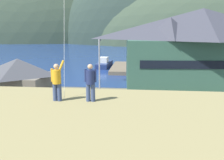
{
  "coord_description": "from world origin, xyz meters",
  "views": [
    {
      "loc": [
        2.23,
        -19.77,
        9.08
      ],
      "look_at": [
        -0.8,
        9.0,
        3.04
      ],
      "focal_mm": 43.82,
      "sensor_mm": 36.0,
      "label": 1
    }
  ],
  "objects_px": {
    "moored_boat_outer_mooring": "(136,68)",
    "parked_car_front_row_red": "(139,129)",
    "storage_shed_near_lot": "(19,81)",
    "harbor_lodge": "(202,45)",
    "parking_light_pole": "(99,67)",
    "person_kite_flyer": "(57,81)",
    "wharf_dock": "(120,68)",
    "person_companion": "(90,81)",
    "parked_car_back_row_left": "(65,129)",
    "parked_car_mid_row_center": "(168,104)",
    "parked_car_front_row_end": "(219,110)",
    "parked_car_mid_row_near": "(109,107)",
    "moored_boat_wharfside": "(104,64)"
  },
  "relations": [
    {
      "from": "storage_shed_near_lot",
      "to": "parked_car_front_row_end",
      "type": "height_order",
      "value": "storage_shed_near_lot"
    },
    {
      "from": "storage_shed_near_lot",
      "to": "harbor_lodge",
      "type": "bearing_deg",
      "value": 28.96
    },
    {
      "from": "moored_boat_outer_mooring",
      "to": "parked_car_back_row_left",
      "type": "distance_m",
      "value": 32.05
    },
    {
      "from": "person_companion",
      "to": "person_kite_flyer",
      "type": "bearing_deg",
      "value": -177.31
    },
    {
      "from": "parking_light_pole",
      "to": "parked_car_mid_row_center",
      "type": "bearing_deg",
      "value": -24.88
    },
    {
      "from": "parked_car_front_row_red",
      "to": "storage_shed_near_lot",
      "type": "bearing_deg",
      "value": 147.09
    },
    {
      "from": "wharf_dock",
      "to": "person_companion",
      "type": "distance_m",
      "value": 42.15
    },
    {
      "from": "parked_car_mid_row_center",
      "to": "person_kite_flyer",
      "type": "relative_size",
      "value": 2.27
    },
    {
      "from": "harbor_lodge",
      "to": "storage_shed_near_lot",
      "type": "bearing_deg",
      "value": -151.04
    },
    {
      "from": "parked_car_back_row_left",
      "to": "person_companion",
      "type": "bearing_deg",
      "value": -64.99
    },
    {
      "from": "parked_car_front_row_end",
      "to": "parking_light_pole",
      "type": "relative_size",
      "value": 0.6
    },
    {
      "from": "moored_boat_outer_mooring",
      "to": "parked_car_front_row_red",
      "type": "xyz_separation_m",
      "value": [
        0.76,
        -31.04,
        0.34
      ]
    },
    {
      "from": "wharf_dock",
      "to": "parked_car_mid_row_center",
      "type": "bearing_deg",
      "value": -75.67
    },
    {
      "from": "wharf_dock",
      "to": "person_companion",
      "type": "bearing_deg",
      "value": -87.54
    },
    {
      "from": "parked_car_back_row_left",
      "to": "parked_car_mid_row_center",
      "type": "height_order",
      "value": "same"
    },
    {
      "from": "parked_car_front_row_red",
      "to": "parked_car_back_row_left",
      "type": "bearing_deg",
      "value": -173.62
    },
    {
      "from": "harbor_lodge",
      "to": "moored_boat_wharfside",
      "type": "xyz_separation_m",
      "value": [
        -16.41,
        15.23,
        -5.24
      ]
    },
    {
      "from": "person_kite_flyer",
      "to": "person_companion",
      "type": "xyz_separation_m",
      "value": [
        1.55,
        0.07,
        -0.02
      ]
    },
    {
      "from": "parked_car_front_row_end",
      "to": "parked_car_mid_row_near",
      "type": "relative_size",
      "value": 1.0
    },
    {
      "from": "harbor_lodge",
      "to": "parked_car_front_row_red",
      "type": "xyz_separation_m",
      "value": [
        -8.85,
        -21.15,
        -4.89
      ]
    },
    {
      "from": "parked_car_front_row_end",
      "to": "person_kite_flyer",
      "type": "height_order",
      "value": "person_kite_flyer"
    },
    {
      "from": "parked_car_back_row_left",
      "to": "storage_shed_near_lot",
      "type": "bearing_deg",
      "value": 130.04
    },
    {
      "from": "moored_boat_outer_mooring",
      "to": "person_kite_flyer",
      "type": "distance_m",
      "value": 39.64
    },
    {
      "from": "moored_boat_wharfside",
      "to": "parked_car_front_row_end",
      "type": "distance_m",
      "value": 34.34
    },
    {
      "from": "parking_light_pole",
      "to": "person_kite_flyer",
      "type": "bearing_deg",
      "value": -87.46
    },
    {
      "from": "storage_shed_near_lot",
      "to": "wharf_dock",
      "type": "distance_m",
      "value": 26.79
    },
    {
      "from": "parked_car_mid_row_near",
      "to": "storage_shed_near_lot",
      "type": "bearing_deg",
      "value": 162.94
    },
    {
      "from": "parked_car_back_row_left",
      "to": "parked_car_front_row_red",
      "type": "bearing_deg",
      "value": 6.38
    },
    {
      "from": "storage_shed_near_lot",
      "to": "moored_boat_outer_mooring",
      "type": "height_order",
      "value": "storage_shed_near_lot"
    },
    {
      "from": "parked_car_front_row_red",
      "to": "parked_car_mid_row_center",
      "type": "distance_m",
      "value": 7.45
    },
    {
      "from": "parked_car_back_row_left",
      "to": "parking_light_pole",
      "type": "xyz_separation_m",
      "value": [
        1.06,
        10.96,
        3.19
      ]
    },
    {
      "from": "harbor_lodge",
      "to": "wharf_dock",
      "type": "relative_size",
      "value": 1.81
    },
    {
      "from": "storage_shed_near_lot",
      "to": "parked_car_mid_row_near",
      "type": "distance_m",
      "value": 11.25
    },
    {
      "from": "storage_shed_near_lot",
      "to": "parked_car_front_row_red",
      "type": "distance_m",
      "value": 16.21
    },
    {
      "from": "harbor_lodge",
      "to": "moored_boat_outer_mooring",
      "type": "xyz_separation_m",
      "value": [
        -9.61,
        9.89,
        -5.24
      ]
    },
    {
      "from": "wharf_dock",
      "to": "parked_car_front_row_end",
      "type": "height_order",
      "value": "parked_car_front_row_end"
    },
    {
      "from": "moored_boat_outer_mooring",
      "to": "person_companion",
      "type": "bearing_deg",
      "value": -92.13
    },
    {
      "from": "moored_boat_wharfside",
      "to": "parked_car_mid_row_center",
      "type": "xyz_separation_m",
      "value": [
        10.4,
        -29.49,
        0.34
      ]
    },
    {
      "from": "parked_car_front_row_end",
      "to": "wharf_dock",
      "type": "bearing_deg",
      "value": 112.09
    },
    {
      "from": "parked_car_front_row_red",
      "to": "parked_car_mid_row_center",
      "type": "height_order",
      "value": "same"
    },
    {
      "from": "storage_shed_near_lot",
      "to": "parking_light_pole",
      "type": "xyz_separation_m",
      "value": [
        8.95,
        1.57,
        1.53
      ]
    },
    {
      "from": "parked_car_mid_row_center",
      "to": "parked_car_mid_row_near",
      "type": "height_order",
      "value": "same"
    },
    {
      "from": "storage_shed_near_lot",
      "to": "moored_boat_wharfside",
      "type": "height_order",
      "value": "storage_shed_near_lot"
    },
    {
      "from": "wharf_dock",
      "to": "person_companion",
      "type": "xyz_separation_m",
      "value": [
        1.79,
        -41.66,
        6.12
      ]
    },
    {
      "from": "parking_light_pole",
      "to": "parked_car_back_row_left",
      "type": "bearing_deg",
      "value": -95.51
    },
    {
      "from": "parked_car_mid_row_near",
      "to": "person_kite_flyer",
      "type": "xyz_separation_m",
      "value": [
        -0.87,
        -13.55,
        5.42
      ]
    },
    {
      "from": "wharf_dock",
      "to": "person_companion",
      "type": "relative_size",
      "value": 7.54
    },
    {
      "from": "wharf_dock",
      "to": "parked_car_mid_row_near",
      "type": "distance_m",
      "value": 28.21
    },
    {
      "from": "parked_car_mid_row_near",
      "to": "person_companion",
      "type": "relative_size",
      "value": 2.48
    },
    {
      "from": "person_kite_flyer",
      "to": "wharf_dock",
      "type": "bearing_deg",
      "value": 90.32
    }
  ]
}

